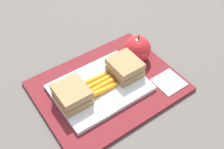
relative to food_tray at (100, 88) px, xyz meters
name	(u,v)px	position (x,y,z in m)	size (l,w,h in m)	color
ground_plane	(108,87)	(0.03, 0.00, -0.02)	(2.40, 2.40, 0.00)	#56514C
lunchbag_mat	(108,86)	(0.03, 0.00, -0.01)	(0.36, 0.28, 0.01)	maroon
food_tray	(100,88)	(0.00, 0.00, 0.00)	(0.23, 0.17, 0.01)	white
sandwich_half_left	(72,95)	(-0.08, 0.00, 0.03)	(0.07, 0.08, 0.04)	#9E7A4C
sandwich_half_right	(125,67)	(0.08, 0.00, 0.03)	(0.07, 0.08, 0.04)	#9E7A4C
carrot_sticks_bundle	(99,84)	(0.00, 0.00, 0.01)	(0.08, 0.06, 0.02)	orange
apple	(138,49)	(0.15, 0.03, 0.03)	(0.07, 0.07, 0.09)	red
paper_napkin	(169,82)	(0.16, -0.08, 0.00)	(0.07, 0.07, 0.00)	white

